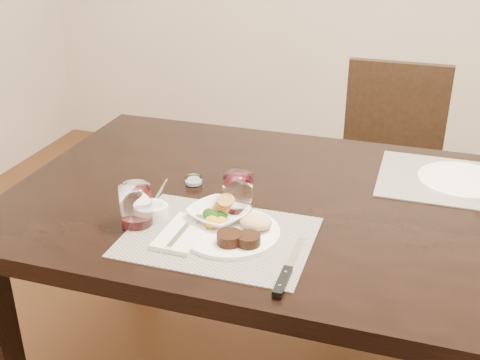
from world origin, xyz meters
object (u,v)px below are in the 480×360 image
(dinner_plate, at_px, (234,230))
(wine_glass_near, at_px, (238,196))
(chair_far, at_px, (389,161))
(far_plate, at_px, (462,180))
(cracker_bowl, at_px, (219,214))
(steak_knife, at_px, (286,274))

(dinner_plate, relative_size, wine_glass_near, 2.28)
(dinner_plate, bearing_deg, chair_far, 83.01)
(wine_glass_near, bearing_deg, far_plate, 33.45)
(chair_far, distance_m, cracker_bowl, 1.20)
(chair_far, xyz_separation_m, steak_knife, (-0.13, -1.30, 0.26))
(wine_glass_near, bearing_deg, cracker_bowl, -118.56)
(far_plate, bearing_deg, dinner_plate, -137.53)
(cracker_bowl, height_order, far_plate, cracker_bowl)
(steak_knife, height_order, cracker_bowl, cracker_bowl)
(wine_glass_near, xyz_separation_m, far_plate, (0.57, 0.38, -0.04))
(chair_far, distance_m, far_plate, 0.76)
(chair_far, xyz_separation_m, far_plate, (0.25, -0.68, 0.26))
(chair_far, height_order, cracker_bowl, chair_far)
(far_plate, bearing_deg, chair_far, 109.96)
(steak_knife, bearing_deg, far_plate, 58.90)
(chair_far, height_order, dinner_plate, chair_far)
(steak_knife, relative_size, wine_glass_near, 2.29)
(steak_knife, bearing_deg, cracker_bowl, 139.63)
(steak_knife, height_order, far_plate, steak_knife)
(chair_far, distance_m, steak_knife, 1.34)
(chair_far, relative_size, steak_knife, 3.60)
(dinner_plate, xyz_separation_m, wine_glass_near, (-0.03, 0.12, 0.03))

